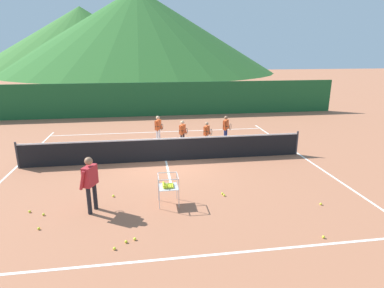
# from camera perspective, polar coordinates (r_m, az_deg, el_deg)

# --- Properties ---
(ground_plane) EXTENTS (120.00, 120.00, 0.00)m
(ground_plane) POSITION_cam_1_polar(r_m,az_deg,el_deg) (13.22, -4.67, -3.02)
(ground_plane) COLOR #A86647
(line_baseline_near) EXTENTS (11.66, 0.08, 0.01)m
(line_baseline_near) POSITION_cam_1_polar(r_m,az_deg,el_deg) (7.48, -0.96, -19.54)
(line_baseline_near) COLOR white
(line_baseline_near) RESTS_ON ground
(line_baseline_far) EXTENTS (11.66, 0.08, 0.01)m
(line_baseline_far) POSITION_cam_1_polar(r_m,az_deg,el_deg) (17.90, -5.78, 2.17)
(line_baseline_far) COLOR white
(line_baseline_far) RESTS_ON ground
(line_sideline_west) EXTENTS (0.08, 11.33, 0.01)m
(line_sideline_west) POSITION_cam_1_polar(r_m,az_deg,el_deg) (14.13, -29.03, -3.81)
(line_sideline_west) COLOR white
(line_sideline_west) RESTS_ON ground
(line_sideline_east) EXTENTS (0.08, 11.33, 0.01)m
(line_sideline_east) POSITION_cam_1_polar(r_m,az_deg,el_deg) (14.76, 18.54, -1.74)
(line_sideline_east) COLOR white
(line_sideline_east) RESTS_ON ground
(line_service_center) EXTENTS (0.08, 5.53, 0.01)m
(line_service_center) POSITION_cam_1_polar(r_m,az_deg,el_deg) (13.22, -4.67, -3.01)
(line_service_center) COLOR white
(line_service_center) RESTS_ON ground
(tennis_net) EXTENTS (11.44, 0.08, 1.05)m
(tennis_net) POSITION_cam_1_polar(r_m,az_deg,el_deg) (13.06, -4.72, -0.95)
(tennis_net) COLOR #333338
(tennis_net) RESTS_ON ground
(instructor) EXTENTS (0.48, 0.82, 1.62)m
(instructor) POSITION_cam_1_polar(r_m,az_deg,el_deg) (9.28, -17.72, -6.03)
(instructor) COLOR black
(instructor) RESTS_ON ground
(student_0) EXTENTS (0.42, 0.72, 1.33)m
(student_0) POSITION_cam_1_polar(r_m,az_deg,el_deg) (15.69, -6.04, 3.11)
(student_0) COLOR silver
(student_0) RESTS_ON ground
(student_1) EXTENTS (0.41, 0.69, 1.23)m
(student_1) POSITION_cam_1_polar(r_m,az_deg,el_deg) (14.99, -1.68, 2.35)
(student_1) COLOR black
(student_1) RESTS_ON ground
(student_2) EXTENTS (0.41, 0.67, 1.19)m
(student_2) POSITION_cam_1_polar(r_m,az_deg,el_deg) (14.89, 2.66, 2.14)
(student_2) COLOR silver
(student_2) RESTS_ON ground
(student_3) EXTENTS (0.44, 0.71, 1.30)m
(student_3) POSITION_cam_1_polar(r_m,az_deg,el_deg) (15.79, 6.08, 3.15)
(student_3) COLOR navy
(student_3) RESTS_ON ground
(ball_cart) EXTENTS (0.58, 0.58, 0.90)m
(ball_cart) POSITION_cam_1_polar(r_m,az_deg,el_deg) (9.43, -4.35, -7.43)
(ball_cart) COLOR #B7B7BC
(ball_cart) RESTS_ON ground
(tennis_ball_0) EXTENTS (0.07, 0.07, 0.07)m
(tennis_ball_0) POSITION_cam_1_polar(r_m,az_deg,el_deg) (7.89, -13.67, -17.65)
(tennis_ball_0) COLOR yellow
(tennis_ball_0) RESTS_ON ground
(tennis_ball_1) EXTENTS (0.07, 0.07, 0.07)m
(tennis_ball_1) POSITION_cam_1_polar(r_m,az_deg,el_deg) (10.25, -26.98, -10.67)
(tennis_ball_1) COLOR yellow
(tennis_ball_1) RESTS_ON ground
(tennis_ball_2) EXTENTS (0.07, 0.07, 0.07)m
(tennis_ball_2) POSITION_cam_1_polar(r_m,az_deg,el_deg) (10.31, 22.00, -9.88)
(tennis_ball_2) COLOR yellow
(tennis_ball_2) RESTS_ON ground
(tennis_ball_3) EXTENTS (0.07, 0.07, 0.07)m
(tennis_ball_3) POSITION_cam_1_polar(r_m,az_deg,el_deg) (8.06, -11.68, -16.68)
(tennis_ball_3) COLOR yellow
(tennis_ball_3) RESTS_ON ground
(tennis_ball_4) EXTENTS (0.07, 0.07, 0.07)m
(tennis_ball_4) POSITION_cam_1_polar(r_m,az_deg,el_deg) (10.35, -13.84, -8.97)
(tennis_ball_4) COLOR yellow
(tennis_ball_4) RESTS_ON ground
(tennis_ball_5) EXTENTS (0.07, 0.07, 0.07)m
(tennis_ball_5) POSITION_cam_1_polar(r_m,az_deg,el_deg) (10.26, 5.44, -8.77)
(tennis_ball_5) COLOR yellow
(tennis_ball_5) RESTS_ON ground
(tennis_ball_6) EXTENTS (0.07, 0.07, 0.07)m
(tennis_ball_6) POSITION_cam_1_polar(r_m,az_deg,el_deg) (9.26, -25.67, -13.43)
(tennis_ball_6) COLOR yellow
(tennis_ball_6) RESTS_ON ground
(tennis_ball_7) EXTENTS (0.07, 0.07, 0.07)m
(tennis_ball_7) POSITION_cam_1_polar(r_m,az_deg,el_deg) (8.12, -10.17, -16.31)
(tennis_ball_7) COLOR yellow
(tennis_ball_7) RESTS_ON ground
(tennis_ball_8) EXTENTS (0.07, 0.07, 0.07)m
(tennis_ball_8) POSITION_cam_1_polar(r_m,az_deg,el_deg) (10.16, 5.76, -9.06)
(tennis_ball_8) COLOR yellow
(tennis_ball_8) RESTS_ON ground
(tennis_ball_9) EXTENTS (0.07, 0.07, 0.07)m
(tennis_ball_9) POSITION_cam_1_polar(r_m,az_deg,el_deg) (9.92, -24.97, -11.31)
(tennis_ball_9) COLOR yellow
(tennis_ball_9) RESTS_ON ground
(tennis_ball_10) EXTENTS (0.07, 0.07, 0.07)m
(tennis_ball_10) POSITION_cam_1_polar(r_m,az_deg,el_deg) (8.68, 22.40, -15.08)
(tennis_ball_10) COLOR yellow
(tennis_ball_10) RESTS_ON ground
(windscreen_fence) EXTENTS (25.66, 0.08, 2.30)m
(windscreen_fence) POSITION_cam_1_polar(r_m,az_deg,el_deg) (22.15, -6.49, 7.92)
(windscreen_fence) COLOR #1E5B2D
(windscreen_fence) RESTS_ON ground
(hill_0) EXTENTS (54.91, 54.91, 16.22)m
(hill_0) POSITION_cam_1_polar(r_m,az_deg,el_deg) (70.09, -9.54, 19.29)
(hill_0) COLOR #2D6628
(hill_0) RESTS_ON ground
(hill_1) EXTENTS (44.25, 44.25, 13.19)m
(hill_1) POSITION_cam_1_polar(r_m,az_deg,el_deg) (76.15, -19.01, 17.27)
(hill_1) COLOR #38702D
(hill_1) RESTS_ON ground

